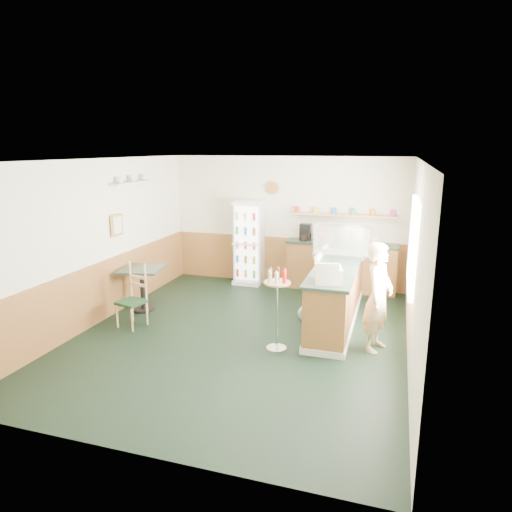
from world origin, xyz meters
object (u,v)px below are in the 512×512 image
at_px(shopkeeper, 378,297).
at_px(cafe_table, 142,280).
at_px(condiment_stand, 277,299).
at_px(cash_register, 328,275).
at_px(drinks_fridge, 249,242).
at_px(cafe_chair, 134,293).
at_px(display_case, 343,241).

distance_m(shopkeeper, cafe_table, 4.13).
bearing_deg(condiment_stand, cash_register, 20.65).
distance_m(drinks_fridge, shopkeeper, 3.85).
xyz_separation_m(cash_register, cafe_chair, (-3.16, -0.04, -0.57)).
distance_m(cash_register, cafe_chair, 3.22).
bearing_deg(cafe_chair, condiment_stand, 8.32).
height_order(drinks_fridge, condiment_stand, drinks_fridge).
height_order(shopkeeper, cafe_chair, shopkeeper).
relative_size(drinks_fridge, cafe_chair, 1.71).
height_order(cash_register, condiment_stand, cash_register).
distance_m(drinks_fridge, cash_register, 3.51).
bearing_deg(condiment_stand, drinks_fridge, 114.97).
relative_size(shopkeeper, cafe_chair, 1.51).
height_order(shopkeeper, condiment_stand, shopkeeper).
xyz_separation_m(drinks_fridge, cash_register, (2.10, -2.80, 0.22)).
xyz_separation_m(drinks_fridge, condiment_stand, (1.42, -3.06, -0.12)).
xyz_separation_m(cash_register, cafe_table, (-3.40, 0.61, -0.56)).
relative_size(drinks_fridge, cafe_table, 2.12).
bearing_deg(shopkeeper, condiment_stand, 123.60).
relative_size(shopkeeper, condiment_stand, 1.33).
relative_size(drinks_fridge, condiment_stand, 1.50).
height_order(shopkeeper, cafe_table, shopkeeper).
relative_size(condiment_stand, cafe_table, 1.41).
bearing_deg(shopkeeper, cafe_chair, 109.59).
relative_size(drinks_fridge, display_case, 1.83).
distance_m(cash_register, condiment_stand, 0.81).
height_order(drinks_fridge, shopkeeper, drinks_fridge).
height_order(display_case, shopkeeper, shopkeeper).
height_order(cash_register, cafe_table, cash_register).
height_order(cash_register, cafe_chair, cash_register).
height_order(drinks_fridge, cash_register, drinks_fridge).
bearing_deg(cash_register, drinks_fridge, 114.63).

